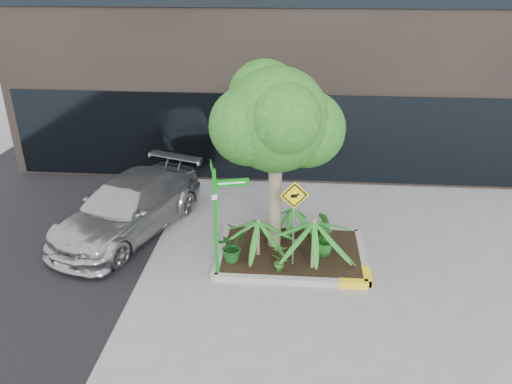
# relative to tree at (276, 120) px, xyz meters

# --- Properties ---
(ground) EXTENTS (80.00, 80.00, 0.00)m
(ground) POSITION_rel_tree_xyz_m (0.21, -0.56, -3.13)
(ground) COLOR gray
(ground) RESTS_ON ground
(asphalt_road) EXTENTS (7.00, 80.00, 0.01)m
(asphalt_road) POSITION_rel_tree_xyz_m (-6.29, -0.56, -3.12)
(asphalt_road) COLOR black
(asphalt_road) RESTS_ON ground
(planter) EXTENTS (3.35, 2.36, 0.15)m
(planter) POSITION_rel_tree_xyz_m (0.44, -0.29, -3.03)
(planter) COLOR #9E9E99
(planter) RESTS_ON ground
(tree) EXTENTS (2.86, 2.53, 4.28)m
(tree) POSITION_rel_tree_xyz_m (0.00, 0.00, 0.00)
(tree) COLOR gray
(tree) RESTS_ON ground
(palm_front) EXTENTS (1.31, 1.31, 1.45)m
(palm_front) POSITION_rel_tree_xyz_m (0.86, -0.90, -1.89)
(palm_front) COLOR gray
(palm_front) RESTS_ON ground
(palm_left) EXTENTS (1.00, 1.00, 1.11)m
(palm_left) POSITION_rel_tree_xyz_m (-0.33, -0.49, -2.15)
(palm_left) COLOR gray
(palm_left) RESTS_ON ground
(palm_back) EXTENTS (0.85, 0.85, 0.94)m
(palm_back) POSITION_rel_tree_xyz_m (0.42, 0.48, -2.28)
(palm_back) COLOR gray
(palm_back) RESTS_ON ground
(parked_car) EXTENTS (3.32, 4.95, 1.33)m
(parked_car) POSITION_rel_tree_xyz_m (-3.59, 0.58, -2.46)
(parked_car) COLOR #ACACB1
(parked_car) RESTS_ON ground
(shrub_a) EXTENTS (0.84, 0.84, 0.69)m
(shrub_a) POSITION_rel_tree_xyz_m (-0.89, -0.76, -2.64)
(shrub_a) COLOR #164E19
(shrub_a) RESTS_ON planter
(shrub_b) EXTENTS (0.51, 0.51, 0.80)m
(shrub_b) POSITION_rel_tree_xyz_m (1.12, -0.35, -2.58)
(shrub_b) COLOR #206C21
(shrub_b) RESTS_ON planter
(shrub_c) EXTENTS (0.41, 0.41, 0.67)m
(shrub_c) POSITION_rel_tree_xyz_m (0.17, -1.11, -2.64)
(shrub_c) COLOR #2A651F
(shrub_c) RESTS_ON planter
(shrub_d) EXTENTS (0.44, 0.44, 0.65)m
(shrub_d) POSITION_rel_tree_xyz_m (1.16, 0.47, -2.65)
(shrub_d) COLOR #24641D
(shrub_d) RESTS_ON planter
(street_sign_post) EXTENTS (0.85, 0.72, 2.49)m
(street_sign_post) POSITION_rel_tree_xyz_m (-1.10, -1.20, -1.59)
(street_sign_post) COLOR #0C8515
(street_sign_post) RESTS_ON ground
(cattle_sign) EXTENTS (0.59, 0.15, 1.93)m
(cattle_sign) POSITION_rel_tree_xyz_m (0.43, -0.79, -1.67)
(cattle_sign) COLOR slate
(cattle_sign) RESTS_ON ground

